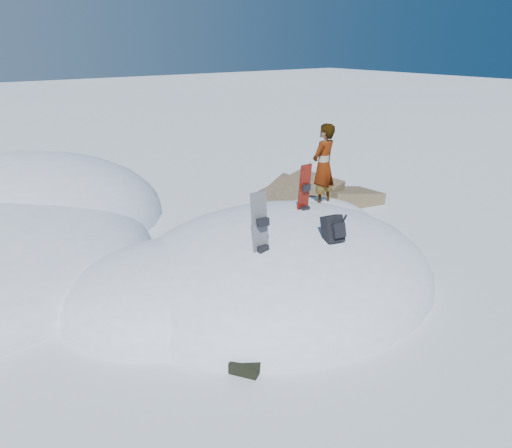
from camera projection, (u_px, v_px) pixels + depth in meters
ground at (280, 281)px, 10.67m from camera, size 120.00×120.00×0.00m
snow_mound at (266, 279)px, 10.75m from camera, size 8.00×6.00×3.00m
rock_outcrop at (313, 211)px, 15.00m from camera, size 4.68×4.41×1.68m
snowboard_red at (304, 201)px, 10.54m from camera, size 0.31×0.22×1.62m
snowboard_dark at (261, 238)px, 8.84m from camera, size 0.32×0.24×1.72m
backpack at (334, 229)px, 9.24m from camera, size 0.42×0.49×0.59m
gear_pile at (251, 357)px, 7.93m from camera, size 0.89×0.74×0.23m
person at (323, 166)px, 11.50m from camera, size 0.81×0.63×1.95m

